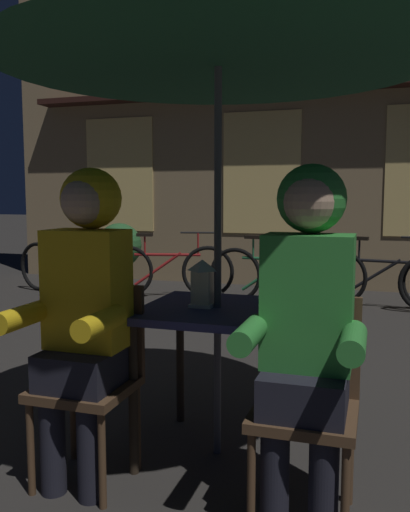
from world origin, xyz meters
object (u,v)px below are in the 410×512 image
(chair_right, at_px, (307,394))
(bicycle_fourth, at_px, (384,279))
(person_left_hooded, at_px, (85,295))
(potted_plant, at_px, (119,251))
(bicycle_second, at_px, (167,270))
(person_right_hooded, at_px, (307,309))
(chair_left, at_px, (93,371))
(patio_umbrella, at_px, (218,24))
(bicycle_third, at_px, (276,276))
(cafe_table, at_px, (218,327))
(bicycle_nearest, at_px, (65,268))
(lantern, at_px, (202,282))

(chair_right, bearing_deg, bicycle_fourth, 85.54)
(person_left_hooded, height_order, bicycle_fourth, person_left_hooded)
(person_left_hooded, xyz_separation_m, potted_plant, (-2.08, 4.49, -0.30))
(person_left_hooded, height_order, bicycle_second, person_left_hooded)
(person_right_hooded, bearing_deg, chair_left, 176.61)
(chair_left, height_order, person_left_hooded, person_left_hooded)
(person_right_hooded, xyz_separation_m, bicycle_second, (-2.26, 4.26, -0.50))
(patio_umbrella, relative_size, potted_plant, 2.51)
(chair_right, distance_m, potted_plant, 5.38)
(bicycle_third, bearing_deg, cafe_table, -84.12)
(bicycle_nearest, distance_m, potted_plant, 0.75)
(potted_plant, bearing_deg, chair_right, -55.55)
(patio_umbrella, relative_size, person_left_hooded, 1.65)
(patio_umbrella, relative_size, bicycle_third, 1.38)
(bicycle_third, xyz_separation_m, potted_plant, (-2.17, 0.30, 0.20))
(person_right_hooded, bearing_deg, bicycle_second, 117.98)
(lantern, height_order, potted_plant, lantern)
(bicycle_nearest, xyz_separation_m, bicycle_third, (2.76, 0.12, 0.00))
(bicycle_third, relative_size, potted_plant, 1.82)
(patio_umbrella, bearing_deg, lantern, -169.23)
(patio_umbrella, height_order, person_right_hooded, patio_umbrella)
(lantern, height_order, chair_right, lantern)
(bicycle_second, height_order, bicycle_fourth, same)
(patio_umbrella, height_order, chair_left, patio_umbrella)
(cafe_table, relative_size, person_left_hooded, 0.53)
(person_right_hooded, bearing_deg, chair_right, 90.00)
(patio_umbrella, xyz_separation_m, bicycle_nearest, (-3.14, 3.64, -1.71))
(bicycle_nearest, height_order, bicycle_third, same)
(bicycle_fourth, bearing_deg, person_left_hooded, -106.57)
(patio_umbrella, distance_m, chair_left, 1.68)
(potted_plant, bearing_deg, cafe_table, -57.78)
(lantern, bearing_deg, person_right_hooded, -36.67)
(chair_left, xyz_separation_m, person_right_hooded, (0.96, -0.06, 0.36))
(chair_right, bearing_deg, potted_plant, 124.45)
(bicycle_second, bearing_deg, bicycle_third, -2.82)
(person_left_hooded, bearing_deg, bicycle_third, 88.74)
(cafe_table, distance_m, bicycle_fourth, 4.02)
(patio_umbrella, xyz_separation_m, potted_plant, (-2.56, 4.06, -1.51))
(cafe_table, bearing_deg, chair_right, -37.55)
(bicycle_fourth, xyz_separation_m, potted_plant, (-3.38, 0.14, 0.20))
(chair_right, bearing_deg, person_right_hooded, -90.00)
(bicycle_nearest, bearing_deg, bicycle_third, 2.52)
(lantern, xyz_separation_m, bicycle_second, (-1.71, 3.85, -0.51))
(cafe_table, relative_size, potted_plant, 0.80)
(chair_right, height_order, bicycle_second, chair_right)
(bicycle_nearest, xyz_separation_m, potted_plant, (0.58, 0.42, 0.20))
(person_left_hooded, height_order, potted_plant, person_left_hooded)
(bicycle_nearest, relative_size, bicycle_second, 1.00)
(person_left_hooded, xyz_separation_m, person_right_hooded, (0.96, 0.00, 0.00))
(bicycle_third, distance_m, potted_plant, 2.20)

